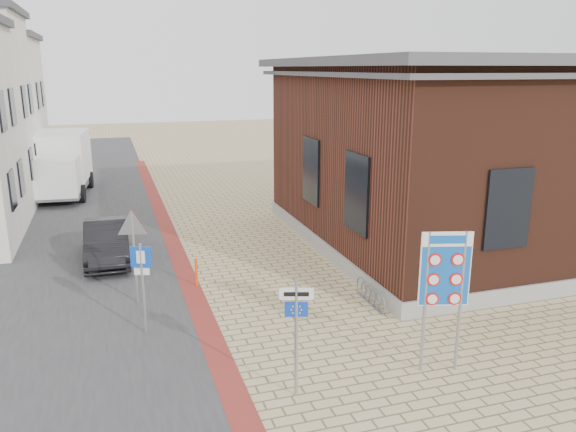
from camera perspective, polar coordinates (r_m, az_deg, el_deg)
ground at (r=13.42m, az=2.05°, el=-13.90°), size 120.00×120.00×0.00m
road_strip at (r=26.88m, az=-20.36°, el=0.01°), size 7.00×60.00×0.02m
curb_strip at (r=22.11m, az=-11.73°, el=-2.42°), size 0.60×40.00×0.02m
brick_building at (r=22.46m, az=17.99°, el=6.52°), size 13.00×13.00×6.80m
bike_rack at (r=16.08m, az=8.37°, el=-7.97°), size 0.08×1.80×0.60m
sedan at (r=20.25m, az=-17.94°, el=-2.48°), size 1.44×4.13×1.36m
box_truck at (r=31.35m, az=-22.12°, el=4.94°), size 3.02×6.33×3.21m
border_sign at (r=12.30m, az=15.66°, el=-5.47°), size 1.06×0.33×3.18m
essen_sign at (r=11.17m, az=0.84°, el=-10.59°), size 0.65×0.24×2.49m
parking_sign at (r=14.21m, az=-14.60°, el=-5.68°), size 0.50×0.21×2.35m
yield_sign at (r=15.97m, az=-15.47°, el=-1.69°), size 0.94×0.27×2.68m
bollard at (r=17.29m, az=-9.28°, el=-5.70°), size 0.09×0.09×0.89m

